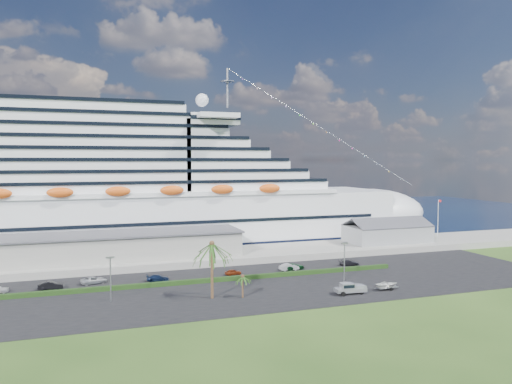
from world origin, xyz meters
name	(u,v)px	position (x,y,z in m)	size (l,w,h in m)	color
ground	(270,300)	(0.00, 0.00, 0.00)	(420.00, 420.00, 0.00)	#254517
asphalt_lot	(251,285)	(0.00, 11.00, 0.06)	(140.00, 38.00, 0.12)	black
wharf	(216,256)	(0.00, 40.00, 0.90)	(240.00, 20.00, 1.80)	gray
water	(164,220)	(0.00, 130.00, 0.01)	(420.00, 160.00, 0.02)	black
cruise_ship	(123,192)	(-21.53, 64.00, 16.69)	(191.00, 38.00, 54.00)	silver
terminal_building	(117,246)	(-25.00, 40.00, 5.01)	(61.00, 15.00, 6.30)	gray
port_shed	(387,233)	(52.00, 40.00, 4.40)	(24.00, 12.31, 7.37)	gray
flagpole	(438,218)	(70.04, 40.00, 8.27)	(1.08, 0.16, 12.00)	silver
hedge	(208,280)	(-8.00, 16.00, 0.57)	(88.00, 1.10, 0.90)	black
lamp_post_left	(110,273)	(-28.00, 8.00, 5.34)	(1.60, 0.35, 8.27)	gray
lamp_post_right	(344,257)	(20.00, 8.00, 5.34)	(1.60, 0.35, 8.27)	gray
palm_tall	(212,250)	(-10.00, 4.00, 9.20)	(8.82, 8.82, 11.13)	#47301E
palm_short	(243,279)	(-4.50, 2.50, 3.67)	(3.53, 3.53, 4.56)	#47301E
parked_car_1	(51,285)	(-38.94, 20.83, 0.91)	(1.66, 4.77, 1.57)	black
parked_car_2	(94,280)	(-30.70, 22.78, 0.86)	(2.44, 5.29, 1.47)	#A1A4AA
parked_car_3	(158,278)	(-17.79, 20.57, 0.80)	(1.91, 4.69, 1.36)	#111E3B
parked_car_4	(233,272)	(-0.95, 20.97, 0.75)	(1.50, 3.72, 1.27)	maroon
parked_car_5	(289,267)	(12.72, 21.14, 0.90)	(1.65, 4.72, 1.56)	#A9ACB0
parked_car_6	(294,266)	(14.20, 21.62, 0.83)	(2.37, 5.14, 1.43)	#0D3618
parked_car_7	(349,263)	(28.67, 21.26, 0.81)	(1.94, 4.77, 1.38)	black
pickup_truck	(350,288)	(15.82, -1.76, 1.30)	(6.29, 2.80, 2.15)	black
boat_trailer	(387,285)	(24.38, -1.43, 1.17)	(5.59, 3.75, 1.59)	gray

